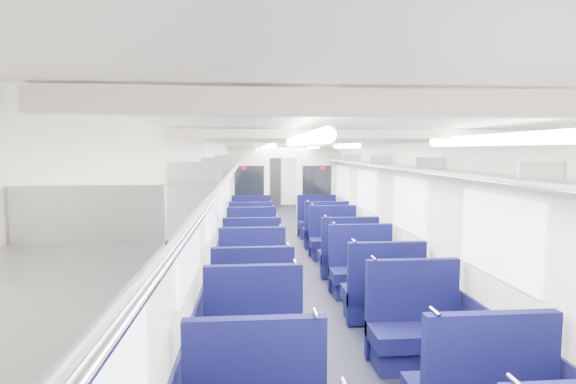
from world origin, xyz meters
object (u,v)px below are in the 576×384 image
end_door (271,180)px  seat_13 (348,258)px  seat_10 (253,278)px  seat_19 (317,224)px  seat_8 (253,303)px  seat_9 (383,296)px  bulkhead (283,188)px  seat_16 (252,234)px  seat_11 (362,273)px  seat_17 (325,233)px  seat_6 (254,342)px  seat_7 (416,332)px  seat_15 (333,242)px  seat_18 (251,225)px  seat_12 (252,258)px  seat_14 (252,244)px

end_door → seat_13: (0.83, -10.43, -0.66)m
seat_10 → seat_13: size_ratio=1.00×
seat_10 → seat_19: (1.66, 4.72, 0.00)m
seat_8 → seat_9: same height
bulkhead → seat_10: bulkhead is taller
seat_13 → seat_16: bearing=124.9°
seat_11 → seat_17: size_ratio=1.00×
seat_11 → seat_17: 3.34m
seat_8 → seat_6: bearing=-90.0°
seat_6 → seat_7: bearing=3.2°
bulkhead → seat_19: bearing=-28.9°
seat_11 → seat_17: bearing=90.0°
seat_19 → seat_15: bearing=-90.0°
seat_6 → seat_13: size_ratio=1.00×
seat_6 → seat_10: 2.18m
end_door → seat_19: bearing=-83.1°
bulkhead → seat_18: 1.30m
seat_12 → seat_19: size_ratio=1.00×
seat_15 → seat_19: same height
end_door → seat_16: bearing=-95.9°
seat_16 → seat_17: size_ratio=1.00×
seat_7 → seat_13: bearing=90.0°
seat_16 → seat_19: same height
seat_9 → seat_19: 5.65m
seat_6 → seat_12: same height
seat_8 → seat_16: same height
seat_14 → seat_11: bearing=-53.4°
seat_13 → seat_8: bearing=-126.8°
seat_10 → seat_16: bearing=90.0°
seat_9 → seat_11: bearing=90.0°
seat_14 → seat_19: size_ratio=1.00×
seat_13 → seat_17: 2.35m
seat_6 → seat_8: bearing=90.0°
seat_18 → seat_14: bearing=-90.0°
seat_9 → seat_16: bearing=110.5°
seat_14 → seat_16: (0.00, 1.14, 0.00)m
seat_15 → seat_13: bearing=-90.0°
bulkhead → seat_18: (-0.83, -0.45, -0.89)m
bulkhead → seat_6: size_ratio=2.54×
seat_6 → seat_12: (0.00, 3.41, 0.00)m
seat_6 → seat_8: (0.00, 1.11, 0.00)m
seat_16 → seat_9: bearing=-69.5°
seat_8 → seat_15: bearing=65.1°
seat_10 → seat_13: (1.66, 1.14, 0.00)m
end_door → seat_7: size_ratio=1.82×
bulkhead → seat_16: bearing=-116.6°
seat_10 → seat_14: (0.00, 2.38, 0.00)m
bulkhead → seat_12: size_ratio=2.54×
seat_11 → seat_19: same height
bulkhead → seat_15: size_ratio=2.54×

